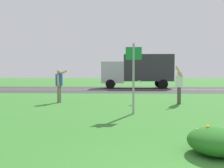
{
  "coord_description": "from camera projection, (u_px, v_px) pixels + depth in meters",
  "views": [
    {
      "loc": [
        -1.27,
        -1.75,
        1.43
      ],
      "look_at": [
        -1.7,
        8.96,
        0.94
      ],
      "focal_mm": 37.56,
      "sensor_mm": 36.0,
      "label": 1
    }
  ],
  "objects": [
    {
      "name": "ground_plane",
      "position": [
        148.0,
        103.0,
        11.27
      ],
      "size": [
        120.0,
        120.0,
        0.0
      ],
      "primitive_type": "plane",
      "color": "#387A2D"
    },
    {
      "name": "highway_strip",
      "position": [
        136.0,
        89.0,
        20.78
      ],
      "size": [
        120.0,
        8.29,
        0.01
      ],
      "primitive_type": "cube",
      "color": "#38383A",
      "rests_on": "ground"
    },
    {
      "name": "highway_center_stripe",
      "position": [
        136.0,
        89.0,
        20.78
      ],
      "size": [
        120.0,
        0.16,
        0.0
      ],
      "primitive_type": "cube",
      "color": "yellow",
      "rests_on": "ground"
    },
    {
      "name": "daylily_clump_mid_center",
      "position": [
        215.0,
        141.0,
        4.12
      ],
      "size": [
        0.95,
        0.99,
        0.5
      ],
      "color": "#23661E",
      "rests_on": "ground"
    },
    {
      "name": "sign_post_near_path",
      "position": [
        134.0,
        71.0,
        8.21
      ],
      "size": [
        0.56,
        0.1,
        2.48
      ],
      "color": "#93969B",
      "rests_on": "ground"
    },
    {
      "name": "person_thrower_blue_shirt",
      "position": [
        59.0,
        83.0,
        11.41
      ],
      "size": [
        0.55,
        0.5,
        1.61
      ],
      "color": "#2D4C9E",
      "rests_on": "ground"
    },
    {
      "name": "person_catcher_white_shirt",
      "position": [
        179.0,
        84.0,
        10.9
      ],
      "size": [
        0.41,
        0.49,
        1.78
      ],
      "color": "silver",
      "rests_on": "ground"
    },
    {
      "name": "frisbee_pale_blue",
      "position": [
        140.0,
        81.0,
        11.22
      ],
      "size": [
        0.24,
        0.23,
        0.12
      ],
      "color": "#ADD6E5"
    },
    {
      "name": "box_truck_silver",
      "position": [
        138.0,
        70.0,
        22.54
      ],
      "size": [
        6.7,
        2.46,
        3.2
      ],
      "color": "#B7BABF",
      "rests_on": "ground"
    }
  ]
}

